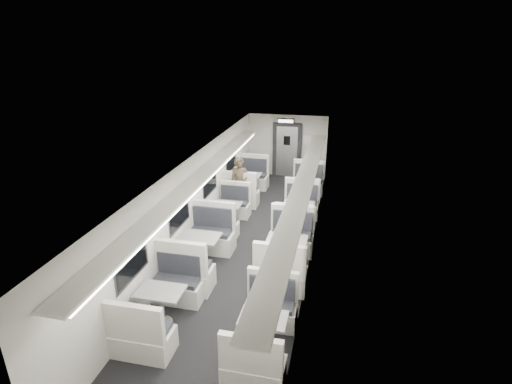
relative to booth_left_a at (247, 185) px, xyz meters
The scene contains 19 objects.
room 3.78m from the booth_left_a, 74.31° to the right, with size 3.24×12.24×2.64m.
booth_left_a is the anchor object (origin of this frame).
booth_left_b 2.38m from the booth_left_a, 90.00° to the right, with size 0.97×1.96×1.05m.
booth_left_c 4.69m from the booth_left_a, 90.00° to the right, with size 1.16×2.35×1.26m.
booth_left_d 6.72m from the booth_left_a, 90.00° to the right, with size 1.04×2.11×1.13m.
booth_right_a 2.00m from the booth_left_a, ahead, with size 1.07×2.16×1.16m.
booth_right_b 2.87m from the booth_left_a, 45.74° to the right, with size 1.03×2.10×1.12m.
booth_right_c 4.75m from the booth_left_a, 65.10° to the right, with size 1.11×2.24×1.20m.
booth_right_d 7.28m from the booth_left_a, 74.05° to the right, with size 0.97×1.98×1.06m.
passenger 1.19m from the booth_left_a, 87.92° to the right, with size 0.61×0.40×1.68m, color black.
window_a 1.08m from the booth_left_a, 161.85° to the right, with size 0.02×1.18×0.84m, color black.
window_b 2.59m from the booth_left_a, 101.68° to the right, with size 0.02×1.18×0.84m, color black.
window_c 4.68m from the booth_left_a, 96.11° to the right, with size 0.02×1.18×0.84m, color black.
window_d 6.84m from the booth_left_a, 94.13° to the right, with size 0.02×1.18×0.84m, color black.
luggage_rack_left 4.15m from the booth_left_a, 93.62° to the right, with size 0.46×10.40×0.09m.
luggage_rack_right 4.71m from the booth_left_a, 59.83° to the right, with size 0.46×10.40×0.09m.
vestibule_door 2.65m from the booth_left_a, 67.14° to the left, with size 1.10×0.13×2.10m.
exit_sign 2.84m from the booth_left_a, 62.04° to the left, with size 0.62×0.12×0.16m.
wall_notice 3.14m from the booth_left_a, 53.44° to the left, with size 0.32×0.02×0.40m, color silver.
Camera 1 is at (2.08, -8.84, 5.10)m, focal length 28.00 mm.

